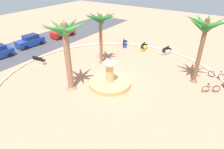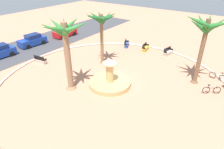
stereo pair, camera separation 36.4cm
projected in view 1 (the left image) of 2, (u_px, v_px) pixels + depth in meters
ground_plane at (113, 82)px, 20.04m from camera, size 80.00×80.00×0.00m
plaza_curb at (113, 81)px, 19.99m from camera, size 22.84×22.84×0.20m
street_asphalt at (20, 50)px, 27.71m from camera, size 48.00×8.00×0.03m
fountain at (110, 82)px, 19.40m from camera, size 4.13×4.13×2.46m
palm_tree_near_fountain at (205, 31)px, 17.69m from camera, size 4.16×4.19×6.69m
palm_tree_by_curb at (66, 40)px, 16.66m from camera, size 4.20×4.13×6.67m
palm_tree_mid_plaza at (100, 22)px, 21.68m from camera, size 3.60×3.71×6.12m
bench_east at (39, 61)px, 23.68m from camera, size 0.70×1.65×1.00m
bench_west at (144, 48)px, 27.56m from camera, size 1.65×0.69×1.00m
bench_north at (167, 52)px, 26.23m from camera, size 1.67×0.81×1.00m
bench_southeast at (125, 44)px, 28.83m from camera, size 1.67×1.10×1.00m
bicycle_red_frame at (211, 89)px, 18.28m from camera, size 1.01×1.46×0.94m
bicycle_by_lamppost at (216, 75)px, 20.54m from camera, size 0.48×1.70×0.94m
person_cyclist_helmet at (197, 65)px, 21.46m from camera, size 0.42×0.38×1.70m
parked_car_second at (30, 41)px, 28.86m from camera, size 4.11×2.13×1.67m
parked_car_third at (63, 32)px, 32.69m from camera, size 4.09×2.10×1.67m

